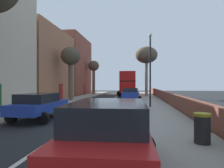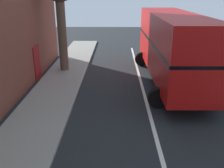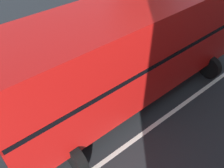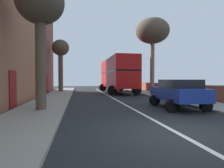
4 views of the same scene
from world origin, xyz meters
name	(u,v)px [view 2 (image 2 of 4)]	position (x,y,z in m)	size (l,w,h in m)	color
double_decker_bus	(172,44)	(1.70, 17.51, 2.35)	(3.65, 10.53, 4.06)	#B61210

